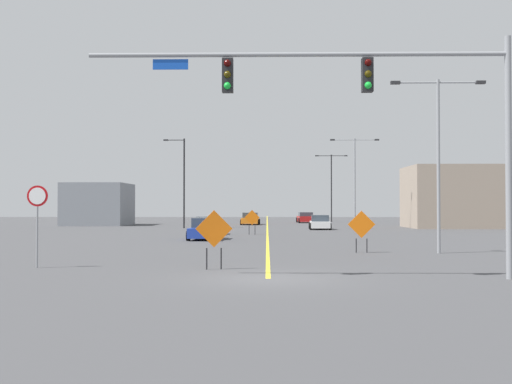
{
  "coord_description": "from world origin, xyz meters",
  "views": [
    {
      "loc": [
        -0.04,
        -19.42,
        2.26
      ],
      "look_at": [
        -0.82,
        25.63,
        3.21
      ],
      "focal_mm": 44.27,
      "sensor_mm": 36.0,
      "label": 1
    }
  ],
  "objects_px": {
    "construction_sign_left_shoulder": "(214,232)",
    "car_silver_mid": "(207,226)",
    "construction_sign_median_far": "(361,226)",
    "car_orange_near": "(250,219)",
    "traffic_signal_assembly": "(369,97)",
    "construction_sign_left_lane": "(252,219)",
    "street_lamp_near_left": "(183,179)",
    "street_lamp_mid_right": "(355,175)",
    "stop_sign": "(37,210)",
    "car_blue_distant": "(205,229)",
    "car_white_far": "(320,223)",
    "car_red_approaching": "(305,218)",
    "street_lamp_near_right": "(331,182)",
    "street_lamp_far_right": "(438,149)"
  },
  "relations": [
    {
      "from": "traffic_signal_assembly",
      "to": "car_blue_distant",
      "type": "height_order",
      "value": "traffic_signal_assembly"
    },
    {
      "from": "car_orange_near",
      "to": "car_red_approaching",
      "type": "xyz_separation_m",
      "value": [
        6.92,
        8.08,
        -0.0
      ]
    },
    {
      "from": "street_lamp_near_right",
      "to": "construction_sign_left_shoulder",
      "type": "relative_size",
      "value": 4.39
    },
    {
      "from": "street_lamp_mid_right",
      "to": "construction_sign_median_far",
      "type": "height_order",
      "value": "street_lamp_mid_right"
    },
    {
      "from": "street_lamp_near_right",
      "to": "street_lamp_near_left",
      "type": "bearing_deg",
      "value": -125.55
    },
    {
      "from": "street_lamp_near_left",
      "to": "construction_sign_left_shoulder",
      "type": "xyz_separation_m",
      "value": [
        6.45,
        -39.76,
        -3.54
      ]
    },
    {
      "from": "construction_sign_left_shoulder",
      "to": "car_silver_mid",
      "type": "height_order",
      "value": "construction_sign_left_shoulder"
    },
    {
      "from": "construction_sign_left_lane",
      "to": "car_orange_near",
      "type": "xyz_separation_m",
      "value": [
        -0.79,
        25.28,
        -0.57
      ]
    },
    {
      "from": "car_red_approaching",
      "to": "construction_sign_left_lane",
      "type": "bearing_deg",
      "value": -100.41
    },
    {
      "from": "street_lamp_near_right",
      "to": "construction_sign_left_lane",
      "type": "bearing_deg",
      "value": -104.81
    },
    {
      "from": "stop_sign",
      "to": "construction_sign_median_far",
      "type": "distance_m",
      "value": 14.85
    },
    {
      "from": "car_blue_distant",
      "to": "construction_sign_left_shoulder",
      "type": "bearing_deg",
      "value": -83.46
    },
    {
      "from": "car_red_approaching",
      "to": "street_lamp_near_right",
      "type": "bearing_deg",
      "value": 47.74
    },
    {
      "from": "street_lamp_near_left",
      "to": "construction_sign_median_far",
      "type": "xyz_separation_m",
      "value": [
        12.82,
        -31.84,
        -3.61
      ]
    },
    {
      "from": "construction_sign_left_lane",
      "to": "stop_sign",
      "type": "bearing_deg",
      "value": -105.56
    },
    {
      "from": "stop_sign",
      "to": "street_lamp_near_right",
      "type": "distance_m",
      "value": 65.59
    },
    {
      "from": "car_white_far",
      "to": "car_silver_mid",
      "type": "xyz_separation_m",
      "value": [
        -9.58,
        -10.39,
        0.04
      ]
    },
    {
      "from": "construction_sign_median_far",
      "to": "car_orange_near",
      "type": "xyz_separation_m",
      "value": [
        -6.44,
        43.52,
        -0.61
      ]
    },
    {
      "from": "traffic_signal_assembly",
      "to": "street_lamp_mid_right",
      "type": "height_order",
      "value": "street_lamp_mid_right"
    },
    {
      "from": "stop_sign",
      "to": "construction_sign_left_shoulder",
      "type": "distance_m",
      "value": 6.5
    },
    {
      "from": "stop_sign",
      "to": "street_lamp_near_right",
      "type": "bearing_deg",
      "value": 74.88
    },
    {
      "from": "street_lamp_far_right",
      "to": "car_orange_near",
      "type": "distance_m",
      "value": 45.09
    },
    {
      "from": "street_lamp_far_right",
      "to": "traffic_signal_assembly",
      "type": "bearing_deg",
      "value": -115.31
    },
    {
      "from": "traffic_signal_assembly",
      "to": "car_silver_mid",
      "type": "height_order",
      "value": "traffic_signal_assembly"
    },
    {
      "from": "traffic_signal_assembly",
      "to": "car_white_far",
      "type": "xyz_separation_m",
      "value": [
        1.8,
        39.74,
        -4.97
      ]
    },
    {
      "from": "traffic_signal_assembly",
      "to": "street_lamp_far_right",
      "type": "xyz_separation_m",
      "value": [
        4.95,
        10.47,
        -0.65
      ]
    },
    {
      "from": "traffic_signal_assembly",
      "to": "construction_sign_left_lane",
      "type": "bearing_deg",
      "value": 98.44
    },
    {
      "from": "street_lamp_near_right",
      "to": "car_silver_mid",
      "type": "bearing_deg",
      "value": -109.86
    },
    {
      "from": "stop_sign",
      "to": "car_red_approaching",
      "type": "distance_m",
      "value": 60.56
    },
    {
      "from": "traffic_signal_assembly",
      "to": "car_white_far",
      "type": "bearing_deg",
      "value": 87.41
    },
    {
      "from": "street_lamp_near_left",
      "to": "car_silver_mid",
      "type": "relative_size",
      "value": 2.06
    },
    {
      "from": "street_lamp_near_left",
      "to": "car_blue_distant",
      "type": "height_order",
      "value": "street_lamp_near_left"
    },
    {
      "from": "traffic_signal_assembly",
      "to": "car_red_approaching",
      "type": "xyz_separation_m",
      "value": [
        1.83,
        62.3,
        -4.94
      ]
    },
    {
      "from": "street_lamp_mid_right",
      "to": "construction_sign_left_lane",
      "type": "relative_size",
      "value": 4.58
    },
    {
      "from": "car_white_far",
      "to": "car_red_approaching",
      "type": "distance_m",
      "value": 22.56
    },
    {
      "from": "construction_sign_median_far",
      "to": "car_silver_mid",
      "type": "relative_size",
      "value": 0.47
    },
    {
      "from": "street_lamp_far_right",
      "to": "street_lamp_near_right",
      "type": "relative_size",
      "value": 0.9
    },
    {
      "from": "construction_sign_median_far",
      "to": "car_blue_distant",
      "type": "relative_size",
      "value": 0.45
    },
    {
      "from": "traffic_signal_assembly",
      "to": "car_white_far",
      "type": "distance_m",
      "value": 40.09
    },
    {
      "from": "street_lamp_mid_right",
      "to": "construction_sign_left_lane",
      "type": "height_order",
      "value": "street_lamp_mid_right"
    },
    {
      "from": "traffic_signal_assembly",
      "to": "street_lamp_mid_right",
      "type": "xyz_separation_m",
      "value": [
        5.31,
        41.43,
        -0.36
      ]
    },
    {
      "from": "street_lamp_near_left",
      "to": "construction_sign_left_lane",
      "type": "distance_m",
      "value": 15.82
    },
    {
      "from": "street_lamp_near_left",
      "to": "car_orange_near",
      "type": "bearing_deg",
      "value": 61.34
    },
    {
      "from": "street_lamp_mid_right",
      "to": "construction_sign_left_lane",
      "type": "distance_m",
      "value": 16.26
    },
    {
      "from": "car_orange_near",
      "to": "car_blue_distant",
      "type": "distance_m",
      "value": 32.11
    },
    {
      "from": "street_lamp_mid_right",
      "to": "car_orange_near",
      "type": "distance_m",
      "value": 17.11
    },
    {
      "from": "car_blue_distant",
      "to": "car_orange_near",
      "type": "bearing_deg",
      "value": 86.16
    },
    {
      "from": "street_lamp_near_left",
      "to": "car_silver_mid",
      "type": "distance_m",
      "value": 14.34
    },
    {
      "from": "car_orange_near",
      "to": "construction_sign_median_far",
      "type": "bearing_deg",
      "value": -81.58
    },
    {
      "from": "street_lamp_far_right",
      "to": "car_orange_near",
      "type": "height_order",
      "value": "street_lamp_far_right"
    }
  ]
}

